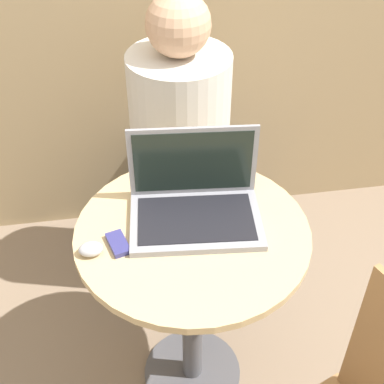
% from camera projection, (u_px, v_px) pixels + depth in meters
% --- Properties ---
extents(ground_plane, '(12.00, 12.00, 0.00)m').
position_uv_depth(ground_plane, '(192.00, 373.00, 2.03)').
color(ground_plane, '#7F6B56').
extents(round_table, '(0.69, 0.69, 0.76)m').
position_uv_depth(round_table, '(192.00, 274.00, 1.67)').
color(round_table, '#4C4C51').
rests_on(round_table, ground_plane).
extents(laptop, '(0.40, 0.29, 0.25)m').
position_uv_depth(laptop, '(195.00, 201.00, 1.56)').
color(laptop, gray).
rests_on(laptop, round_table).
extents(cell_phone, '(0.07, 0.10, 0.02)m').
position_uv_depth(cell_phone, '(118.00, 244.00, 1.49)').
color(cell_phone, navy).
rests_on(cell_phone, round_table).
extents(computer_mouse, '(0.07, 0.05, 0.04)m').
position_uv_depth(computer_mouse, '(91.00, 249.00, 1.46)').
color(computer_mouse, '#B2B2B7').
rests_on(computer_mouse, round_table).
extents(person_seated, '(0.41, 0.59, 1.25)m').
position_uv_depth(person_seated, '(181.00, 166.00, 2.16)').
color(person_seated, '#3D4766').
rests_on(person_seated, ground_plane).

